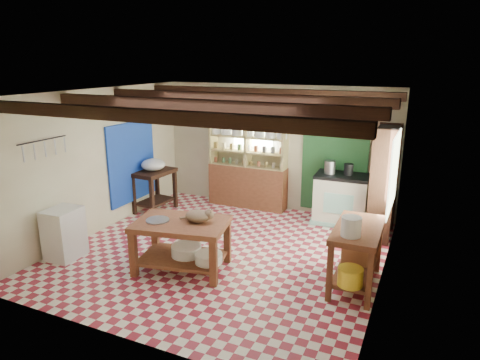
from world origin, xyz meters
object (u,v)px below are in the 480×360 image
at_px(work_table, 182,245).
at_px(right_counter, 356,256).
at_px(cat, 198,216).
at_px(white_cabinet, 64,233).
at_px(prep_table, 155,191).
at_px(stove, 341,199).

distance_m(work_table, right_counter, 2.54).
bearing_deg(cat, right_counter, -9.01).
bearing_deg(white_cabinet, right_counter, 10.53).
xyz_separation_m(white_cabinet, right_counter, (4.40, 1.02, 0.03)).
xyz_separation_m(prep_table, right_counter, (4.38, -1.42, 0.00)).
relative_size(right_counter, cat, 3.14).
distance_m(stove, white_cabinet, 5.00).
bearing_deg(cat, stove, 40.03).
bearing_deg(stove, cat, -121.20).
distance_m(prep_table, right_counter, 4.60).
bearing_deg(cat, work_table, -178.69).
xyz_separation_m(white_cabinet, cat, (2.16, 0.53, 0.45)).
relative_size(stove, white_cabinet, 1.22).
bearing_deg(stove, prep_table, -168.40).
bearing_deg(right_counter, white_cabinet, -168.19).
bearing_deg(right_counter, work_table, -167.99).
height_order(stove, right_counter, stove).
xyz_separation_m(work_table, stove, (1.79, 2.92, 0.10)).
bearing_deg(white_cabinet, prep_table, 87.04).
height_order(work_table, white_cabinet, white_cabinet).
bearing_deg(right_counter, prep_table, 160.88).
height_order(work_table, stove, stove).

